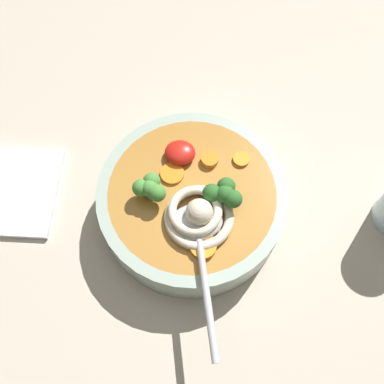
% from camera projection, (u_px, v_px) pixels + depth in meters
% --- Properties ---
extents(table_slab, '(1.27, 1.27, 0.04)m').
position_uv_depth(table_slab, '(205.00, 247.00, 0.56)').
color(table_slab, '#BCB29E').
rests_on(table_slab, ground).
extents(soup_bowl, '(0.23, 0.23, 0.06)m').
position_uv_depth(soup_bowl, '(192.00, 202.00, 0.53)').
color(soup_bowl, '#9EB2A3').
rests_on(soup_bowl, table_slab).
extents(noodle_pile, '(0.09, 0.09, 0.04)m').
position_uv_depth(noodle_pile, '(198.00, 214.00, 0.48)').
color(noodle_pile, beige).
rests_on(noodle_pile, soup_bowl).
extents(soup_spoon, '(0.08, 0.17, 0.02)m').
position_uv_depth(soup_spoon, '(198.00, 232.00, 0.48)').
color(soup_spoon, '#B7B7BC').
rests_on(soup_spoon, soup_bowl).
extents(chili_sauce_dollop, '(0.04, 0.03, 0.02)m').
position_uv_depth(chili_sauce_dollop, '(180.00, 152.00, 0.52)').
color(chili_sauce_dollop, red).
rests_on(chili_sauce_dollop, soup_bowl).
extents(broccoli_floret_rear, '(0.04, 0.04, 0.03)m').
position_uv_depth(broccoli_floret_rear, '(225.00, 194.00, 0.49)').
color(broccoli_floret_rear, '#7A9E60').
rests_on(broccoli_floret_rear, soup_bowl).
extents(broccoli_floret_beside_chili, '(0.04, 0.03, 0.03)m').
position_uv_depth(broccoli_floret_beside_chili, '(150.00, 188.00, 0.49)').
color(broccoli_floret_beside_chili, '#7A9E60').
rests_on(broccoli_floret_beside_chili, soup_bowl).
extents(carrot_slice_far, '(0.02, 0.02, 0.01)m').
position_uv_depth(carrot_slice_far, '(210.00, 160.00, 0.52)').
color(carrot_slice_far, orange).
rests_on(carrot_slice_far, soup_bowl).
extents(carrot_slice_front, '(0.02, 0.02, 0.00)m').
position_uv_depth(carrot_slice_front, '(241.00, 159.00, 0.52)').
color(carrot_slice_front, orange).
rests_on(carrot_slice_front, soup_bowl).
extents(carrot_slice_beside_noodles, '(0.03, 0.03, 0.01)m').
position_uv_depth(carrot_slice_beside_noodles, '(200.00, 245.00, 0.48)').
color(carrot_slice_beside_noodles, orange).
rests_on(carrot_slice_beside_noodles, soup_bowl).
extents(carrot_slice_left, '(0.03, 0.03, 0.00)m').
position_uv_depth(carrot_slice_left, '(172.00, 174.00, 0.52)').
color(carrot_slice_left, orange).
rests_on(carrot_slice_left, soup_bowl).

